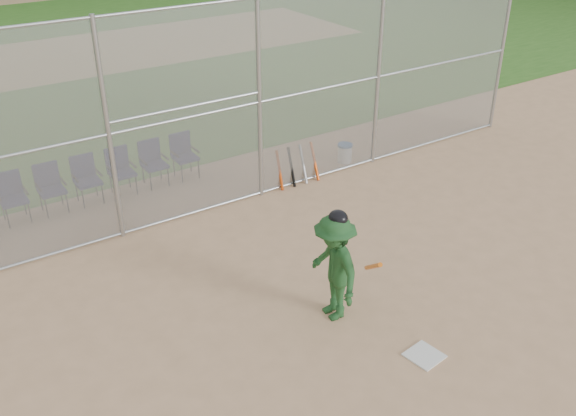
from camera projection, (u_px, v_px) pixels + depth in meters
ground at (385, 345)px, 9.15m from camera, size 100.00×100.00×0.00m
grass_strip at (42, 60)px, 22.33m from camera, size 100.00×100.00×0.00m
dirt_patch_far at (42, 60)px, 22.33m from camera, size 24.00×24.00×0.00m
backstop_fence at (213, 108)px, 11.83m from camera, size 16.09×0.09×4.00m
home_plate at (424, 355)px, 8.94m from camera, size 0.51×0.51×0.02m
batter_at_plate at (334, 267)px, 9.35m from camera, size 0.98×1.33×1.79m
water_cooler at (345, 153)px, 14.66m from camera, size 0.34×0.34×0.43m
spare_bats at (297, 165)px, 13.58m from camera, size 0.96×0.37×0.83m
chair_3 at (13, 199)px, 12.08m from camera, size 0.54×0.52×0.96m
chair_4 at (52, 190)px, 12.42m from camera, size 0.54×0.52×0.96m
chair_5 at (88, 181)px, 12.77m from camera, size 0.54×0.52×0.96m
chair_6 at (122, 172)px, 13.12m from camera, size 0.54×0.52×0.96m
chair_7 at (155, 164)px, 13.47m from camera, size 0.54×0.52×0.96m
chair_8 at (185, 157)px, 13.81m from camera, size 0.54×0.52×0.96m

